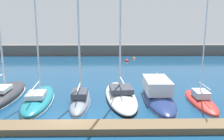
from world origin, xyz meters
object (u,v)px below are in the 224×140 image
(sailboat_red_seventh, at_px, (200,100))
(mooring_buoy_red, at_px, (127,61))
(motorboat_navy_sixth, at_px, (158,94))
(sailboat_teal_third, at_px, (38,98))
(sailboat_slate_fourth, at_px, (80,99))
(sailboat_charcoal_second, at_px, (0,94))
(mooring_buoy_orange, at_px, (134,59))
(sailboat_white_fifth, at_px, (121,94))

(sailboat_red_seventh, height_order, mooring_buoy_red, sailboat_red_seventh)
(motorboat_navy_sixth, bearing_deg, sailboat_red_seventh, -102.94)
(sailboat_teal_third, height_order, sailboat_slate_fourth, sailboat_teal_third)
(motorboat_navy_sixth, bearing_deg, mooring_buoy_red, 4.18)
(sailboat_charcoal_second, xyz_separation_m, sailboat_slate_fourth, (8.00, -1.26, -0.10))
(sailboat_charcoal_second, bearing_deg, mooring_buoy_orange, -33.00)
(sailboat_charcoal_second, bearing_deg, mooring_buoy_red, -33.47)
(mooring_buoy_red, height_order, mooring_buoy_orange, mooring_buoy_red)
(sailboat_red_seventh, distance_m, mooring_buoy_orange, 26.13)
(sailboat_charcoal_second, relative_size, sailboat_red_seventh, 1.48)
(mooring_buoy_red, bearing_deg, sailboat_white_fifth, -95.94)
(sailboat_white_fifth, distance_m, motorboat_navy_sixth, 3.62)
(sailboat_slate_fourth, relative_size, sailboat_red_seventh, 0.95)
(mooring_buoy_orange, bearing_deg, mooring_buoy_red, -119.62)
(sailboat_white_fifth, bearing_deg, sailboat_slate_fourth, 99.21)
(motorboat_navy_sixth, relative_size, sailboat_red_seventh, 0.71)
(motorboat_navy_sixth, relative_size, mooring_buoy_orange, 14.11)
(sailboat_white_fifth, relative_size, mooring_buoy_orange, 31.42)
(sailboat_teal_third, relative_size, motorboat_navy_sixth, 1.70)
(sailboat_red_seventh, bearing_deg, mooring_buoy_orange, 8.43)
(sailboat_teal_third, relative_size, sailboat_white_fifth, 0.76)
(motorboat_navy_sixth, bearing_deg, sailboat_teal_third, 92.51)
(sailboat_red_seventh, bearing_deg, sailboat_charcoal_second, 85.97)
(sailboat_slate_fourth, distance_m, mooring_buoy_red, 23.38)
(sailboat_slate_fourth, relative_size, motorboat_navy_sixth, 1.33)
(sailboat_red_seventh, distance_m, mooring_buoy_red, 23.50)
(sailboat_white_fifth, height_order, motorboat_navy_sixth, sailboat_white_fifth)
(sailboat_teal_third, height_order, mooring_buoy_red, sailboat_teal_third)
(sailboat_teal_third, bearing_deg, mooring_buoy_orange, -29.22)
(sailboat_teal_third, relative_size, mooring_buoy_orange, 23.97)
(sailboat_red_seventh, bearing_deg, sailboat_teal_third, 88.66)
(sailboat_slate_fourth, xyz_separation_m, sailboat_white_fifth, (3.88, 0.97, 0.12))
(sailboat_charcoal_second, relative_size, mooring_buoy_orange, 29.15)
(sailboat_white_fifth, distance_m, sailboat_red_seventh, 7.55)
(sailboat_charcoal_second, distance_m, sailboat_slate_fourth, 8.10)
(sailboat_slate_fourth, bearing_deg, motorboat_navy_sixth, -87.09)
(sailboat_charcoal_second, height_order, sailboat_white_fifth, sailboat_white_fifth)
(sailboat_white_fifth, distance_m, mooring_buoy_orange, 24.89)
(sailboat_teal_third, xyz_separation_m, sailboat_white_fifth, (7.86, 0.77, 0.09))
(sailboat_teal_third, distance_m, sailboat_slate_fourth, 3.98)
(sailboat_teal_third, xyz_separation_m, sailboat_red_seventh, (15.29, -0.56, -0.10))
(sailboat_teal_third, distance_m, sailboat_red_seventh, 15.30)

